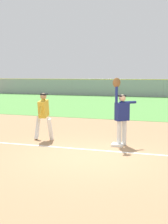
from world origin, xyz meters
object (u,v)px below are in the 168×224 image
parked_car_tan (64,88)px  parked_car_blue (109,89)px  runner (44,113)px  baseball (117,92)px  fielder (122,113)px  parked_car_red (168,90)px  first_base (117,145)px

parked_car_tan → parked_car_blue: bearing=-2.2°
runner → baseball: (2.64, 0.27, 0.79)m
fielder → parked_car_blue: 27.02m
runner → parked_car_blue: runner is taller
parked_car_tan → baseball: bearing=-59.8°
runner → baseball: bearing=0.3°
runner → parked_car_tan: size_ratio=0.38×
fielder → parked_car_blue: bearing=-27.0°
baseball → parked_car_red: baseball is taller
parked_car_red → first_base: bearing=-90.4°
first_base → parked_car_tan: size_ratio=0.08×
first_base → runner: 2.92m
first_base → parked_car_red: bearing=90.3°
first_base → parked_car_blue: size_ratio=0.08×
fielder → parked_car_blue: (-7.15, 26.05, -0.45)m
parked_car_blue → parked_car_tan: bearing=167.8°
baseball → parked_car_tan: (-13.17, 26.50, -1.11)m
fielder → runner: bearing=49.1°
parked_car_red → parked_car_blue: bearing=-175.7°
parked_car_blue → parked_car_red: same height
baseball → parked_car_blue: baseball is taller
fielder → parked_car_red: fielder is taller
first_base → fielder: 1.09m
first_base → parked_car_blue: bearing=105.1°
baseball → parked_car_red: bearing=90.1°
first_base → parked_car_red: 26.77m
first_base → fielder: size_ratio=0.17×
runner → parked_car_tan: 28.77m
runner → parked_car_tan: (-10.53, 26.77, -0.32)m
first_base → parked_car_red: (-0.16, 26.76, 0.63)m
baseball → runner: bearing=-174.1°
parked_car_blue → baseball: bearing=-81.3°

